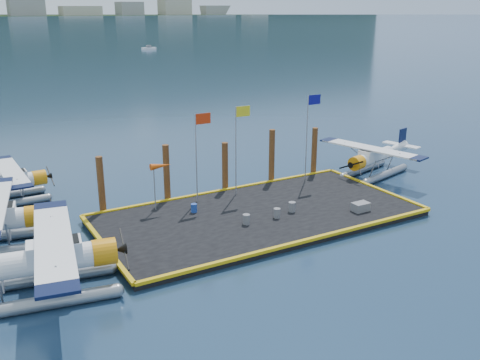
{
  "coord_description": "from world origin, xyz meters",
  "views": [
    {
      "loc": [
        -16.85,
        -27.13,
        12.95
      ],
      "look_at": [
        -0.2,
        2.0,
        2.08
      ],
      "focal_mm": 40.0,
      "sensor_mm": 36.0,
      "label": 1
    }
  ],
  "objects_px": {
    "piling_0": "(101,187)",
    "piling_1": "(167,175)",
    "drum_1": "(277,213)",
    "flagpole_yellow": "(238,137)",
    "seaplane_d": "(373,159)",
    "windsock": "(161,167)",
    "seaplane_a": "(46,264)",
    "piling_4": "(314,153)",
    "drum_2": "(292,207)",
    "piling_3": "(272,158)",
    "seaplane_c": "(7,185)",
    "drum_3": "(246,219)",
    "crate": "(361,207)",
    "drum_0": "(194,208)",
    "flagpole_red": "(199,144)",
    "piling_2": "(225,168)",
    "flagpole_blue": "(309,125)"
  },
  "relations": [
    {
      "from": "seaplane_d",
      "to": "piling_2",
      "type": "bearing_deg",
      "value": 64.65
    },
    {
      "from": "seaplane_a",
      "to": "piling_1",
      "type": "relative_size",
      "value": 2.53
    },
    {
      "from": "seaplane_c",
      "to": "piling_1",
      "type": "bearing_deg",
      "value": 57.48
    },
    {
      "from": "drum_1",
      "to": "piling_2",
      "type": "height_order",
      "value": "piling_2"
    },
    {
      "from": "drum_1",
      "to": "piling_4",
      "type": "distance_m",
      "value": 10.44
    },
    {
      "from": "drum_2",
      "to": "piling_1",
      "type": "relative_size",
      "value": 0.15
    },
    {
      "from": "drum_0",
      "to": "crate",
      "type": "distance_m",
      "value": 10.76
    },
    {
      "from": "seaplane_a",
      "to": "flagpole_red",
      "type": "distance_m",
      "value": 13.64
    },
    {
      "from": "seaplane_d",
      "to": "windsock",
      "type": "xyz_separation_m",
      "value": [
        -17.72,
        0.58,
        1.83
      ]
    },
    {
      "from": "drum_1",
      "to": "flagpole_yellow",
      "type": "xyz_separation_m",
      "value": [
        0.12,
        5.08,
        3.81
      ]
    },
    {
      "from": "seaplane_a",
      "to": "piling_3",
      "type": "xyz_separation_m",
      "value": [
        18.08,
        8.74,
        0.51
      ]
    },
    {
      "from": "drum_3",
      "to": "flagpole_yellow",
      "type": "xyz_separation_m",
      "value": [
        2.31,
        5.04,
        3.8
      ]
    },
    {
      "from": "seaplane_c",
      "to": "windsock",
      "type": "bearing_deg",
      "value": 47.66
    },
    {
      "from": "seaplane_d",
      "to": "windsock",
      "type": "bearing_deg",
      "value": 72.92
    },
    {
      "from": "piling_4",
      "to": "drum_2",
      "type": "bearing_deg",
      "value": -135.92
    },
    {
      "from": "flagpole_blue",
      "to": "piling_3",
      "type": "distance_m",
      "value": 3.72
    },
    {
      "from": "drum_3",
      "to": "piling_1",
      "type": "distance_m",
      "value": 7.19
    },
    {
      "from": "drum_0",
      "to": "crate",
      "type": "xyz_separation_m",
      "value": [
        9.47,
        -5.13,
        -0.01
      ]
    },
    {
      "from": "drum_1",
      "to": "drum_2",
      "type": "height_order",
      "value": "drum_2"
    },
    {
      "from": "seaplane_a",
      "to": "piling_1",
      "type": "distance_m",
      "value": 12.98
    },
    {
      "from": "drum_3",
      "to": "crate",
      "type": "height_order",
      "value": "drum_3"
    },
    {
      "from": "seaplane_c",
      "to": "seaplane_d",
      "type": "distance_m",
      "value": 27.34
    },
    {
      "from": "drum_3",
      "to": "windsock",
      "type": "bearing_deg",
      "value": 124.19
    },
    {
      "from": "piling_3",
      "to": "piling_4",
      "type": "distance_m",
      "value": 4.0
    },
    {
      "from": "piling_0",
      "to": "piling_1",
      "type": "distance_m",
      "value": 4.5
    },
    {
      "from": "seaplane_c",
      "to": "piling_0",
      "type": "bearing_deg",
      "value": 39.75
    },
    {
      "from": "piling_0",
      "to": "seaplane_a",
      "type": "bearing_deg",
      "value": -120.17
    },
    {
      "from": "drum_2",
      "to": "windsock",
      "type": "distance_m",
      "value": 8.82
    },
    {
      "from": "piling_0",
      "to": "piling_4",
      "type": "height_order",
      "value": "same"
    },
    {
      "from": "flagpole_yellow",
      "to": "drum_2",
      "type": "bearing_deg",
      "value": -74.45
    },
    {
      "from": "flagpole_red",
      "to": "piling_2",
      "type": "relative_size",
      "value": 1.58
    },
    {
      "from": "piling_4",
      "to": "drum_1",
      "type": "bearing_deg",
      "value": -139.83
    },
    {
      "from": "seaplane_c",
      "to": "drum_3",
      "type": "height_order",
      "value": "seaplane_c"
    },
    {
      "from": "seaplane_a",
      "to": "flagpole_red",
      "type": "bearing_deg",
      "value": 131.8
    },
    {
      "from": "seaplane_a",
      "to": "windsock",
      "type": "distance_m",
      "value": 11.26
    },
    {
      "from": "flagpole_red",
      "to": "piling_1",
      "type": "relative_size",
      "value": 1.43
    },
    {
      "from": "drum_0",
      "to": "seaplane_c",
      "type": "bearing_deg",
      "value": 138.35
    },
    {
      "from": "piling_4",
      "to": "windsock",
      "type": "bearing_deg",
      "value": -173.25
    },
    {
      "from": "seaplane_a",
      "to": "piling_0",
      "type": "bearing_deg",
      "value": 159.32
    },
    {
      "from": "drum_3",
      "to": "flagpole_blue",
      "type": "xyz_separation_m",
      "value": [
        8.3,
        5.04,
        3.98
      ]
    },
    {
      "from": "piling_3",
      "to": "windsock",
      "type": "bearing_deg",
      "value": -170.47
    },
    {
      "from": "drum_0",
      "to": "windsock",
      "type": "distance_m",
      "value": 3.39
    },
    {
      "from": "drum_2",
      "to": "piling_3",
      "type": "relative_size",
      "value": 0.15
    },
    {
      "from": "seaplane_c",
      "to": "drum_1",
      "type": "distance_m",
      "value": 18.72
    },
    {
      "from": "drum_1",
      "to": "piling_2",
      "type": "xyz_separation_m",
      "value": [
        -0.09,
        6.68,
        1.2
      ]
    },
    {
      "from": "piling_1",
      "to": "piling_3",
      "type": "height_order",
      "value": "piling_3"
    },
    {
      "from": "crate",
      "to": "piling_1",
      "type": "distance_m",
      "value": 13.08
    },
    {
      "from": "seaplane_d",
      "to": "piling_3",
      "type": "relative_size",
      "value": 2.1
    },
    {
      "from": "drum_0",
      "to": "piling_3",
      "type": "height_order",
      "value": "piling_3"
    },
    {
      "from": "flagpole_yellow",
      "to": "piling_3",
      "type": "relative_size",
      "value": 1.44
    }
  ]
}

